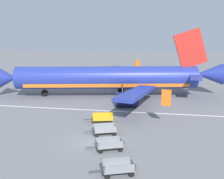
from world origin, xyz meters
TOP-DOWN VIEW (x-y plane):
  - ground_plane at (0.00, 0.00)m, footprint 220.00×220.00m
  - apron_stripe at (0.00, 10.47)m, footprint 120.00×0.36m
  - airplane at (-1.50, 19.15)m, footprint 37.51×30.29m
  - baggage_cart_second_in_row at (2.98, -5.92)m, footprint 3.59×2.16m
  - baggage_cart_third_in_row at (1.57, -1.73)m, footprint 3.58×2.20m
  - baggage_cart_fourth_in_row at (0.41, 1.96)m, footprint 3.60×2.14m
  - baggage_cart_far_end at (-0.56, 5.67)m, footprint 3.62×1.94m

SIDE VIEW (x-z plane):
  - ground_plane at x=0.00m, z-range 0.00..0.00m
  - apron_stripe at x=0.00m, z-range 0.00..0.01m
  - baggage_cart_second_in_row at x=2.98m, z-range 0.07..1.14m
  - baggage_cart_third_in_row at x=1.57m, z-range 0.07..1.14m
  - baggage_cart_fourth_in_row at x=0.41m, z-range 0.07..1.14m
  - baggage_cart_far_end at x=-0.56m, z-range 0.07..1.14m
  - airplane at x=-1.50m, z-range -2.62..8.72m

